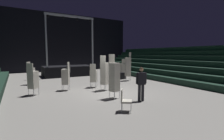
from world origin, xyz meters
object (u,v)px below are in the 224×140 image
at_px(man_with_tie, 141,82).
at_px(chair_stack_mid_right, 94,76).
at_px(chair_stack_rear_centre, 128,67).
at_px(equipment_road_case, 120,76).
at_px(chair_stack_mid_centre, 122,68).
at_px(chair_stack_front_left, 33,79).
at_px(loose_chair_near_man, 125,99).
at_px(chair_stack_rear_left, 114,77).
at_px(chair_stack_front_right, 105,73).
at_px(chair_stack_mid_left, 31,73).
at_px(crew_worker_near_stage, 69,71).
at_px(stage_riser, 68,70).
at_px(chair_stack_rear_right, 66,76).

height_order(man_with_tie, chair_stack_mid_right, man_with_tie).
height_order(chair_stack_rear_centre, equipment_road_case, chair_stack_rear_centre).
height_order(chair_stack_mid_right, chair_stack_mid_centre, chair_stack_mid_centre).
bearing_deg(man_with_tie, chair_stack_front_left, -23.17).
bearing_deg(loose_chair_near_man, man_with_tie, 155.96).
distance_m(chair_stack_front_left, chair_stack_rear_left, 4.75).
xyz_separation_m(chair_stack_front_right, chair_stack_rear_left, (-0.49, -2.02, 0.04)).
xyz_separation_m(chair_stack_mid_left, crew_worker_near_stage, (2.92, -0.14, 0.03)).
height_order(stage_riser, chair_stack_rear_right, stage_riser).
bearing_deg(chair_stack_front_left, chair_stack_front_right, 34.71).
bearing_deg(crew_worker_near_stage, chair_stack_front_right, 46.63).
xyz_separation_m(man_with_tie, chair_stack_mid_left, (-4.46, 7.86, -0.09)).
bearing_deg(chair_stack_mid_centre, chair_stack_front_right, 122.82).
bearing_deg(chair_stack_rear_centre, chair_stack_mid_centre, -2.81).
height_order(chair_stack_front_right, chair_stack_mid_centre, chair_stack_front_right).
distance_m(man_with_tie, chair_stack_mid_centre, 8.61).
height_order(chair_stack_front_left, chair_stack_mid_centre, same).
distance_m(chair_stack_mid_left, chair_stack_mid_right, 5.13).
bearing_deg(chair_stack_front_left, chair_stack_mid_right, 51.92).
relative_size(chair_stack_rear_left, chair_stack_rear_right, 1.27).
height_order(equipment_road_case, loose_chair_near_man, loose_chair_near_man).
distance_m(chair_stack_rear_centre, equipment_road_case, 1.48).
distance_m(man_with_tie, chair_stack_mid_right, 4.47).
bearing_deg(man_with_tie, chair_stack_rear_right, -40.72).
bearing_deg(chair_stack_front_right, man_with_tie, -17.14).
relative_size(stage_riser, equipment_road_case, 7.03).
xyz_separation_m(chair_stack_front_right, chair_stack_rear_right, (-2.23, 1.27, -0.21)).
distance_m(stage_riser, crew_worker_near_stage, 4.29).
bearing_deg(chair_stack_rear_left, chair_stack_mid_centre, -142.78).
bearing_deg(chair_stack_mid_centre, chair_stack_front_left, 99.62).
bearing_deg(chair_stack_rear_centre, chair_stack_mid_right, 124.40).
xyz_separation_m(stage_riser, chair_stack_mid_right, (-0.25, -7.42, 0.21)).
xyz_separation_m(stage_riser, loose_chair_near_man, (-1.18, -12.67, -0.12)).
bearing_deg(chair_stack_rear_left, man_with_tie, 112.58).
bearing_deg(chair_stack_mid_centre, chair_stack_mid_left, 75.75).
height_order(chair_stack_mid_centre, crew_worker_near_stage, chair_stack_mid_centre).
bearing_deg(chair_stack_rear_centre, loose_chair_near_man, 160.62).
distance_m(chair_stack_front_right, chair_stack_mid_left, 6.21).
distance_m(stage_riser, loose_chair_near_man, 12.73).
xyz_separation_m(man_with_tie, chair_stack_mid_centre, (3.98, 7.63, -0.05)).
xyz_separation_m(chair_stack_front_left, chair_stack_front_right, (4.20, -0.95, 0.21)).
bearing_deg(chair_stack_rear_right, crew_worker_near_stage, 9.57).
bearing_deg(loose_chair_near_man, chair_stack_rear_right, -130.38).
bearing_deg(loose_chair_near_man, chair_stack_mid_centre, -175.03).
height_order(chair_stack_rear_right, loose_chair_near_man, chair_stack_rear_right).
height_order(chair_stack_rear_centre, loose_chair_near_man, chair_stack_rear_centre).
xyz_separation_m(chair_stack_front_right, chair_stack_mid_right, (-0.24, 1.26, -0.29)).
bearing_deg(crew_worker_near_stage, chair_stack_mid_centre, 121.86).
distance_m(chair_stack_mid_centre, chair_stack_rear_right, 7.35).
xyz_separation_m(chair_stack_front_right, crew_worker_near_stage, (-1.13, 4.56, -0.22)).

